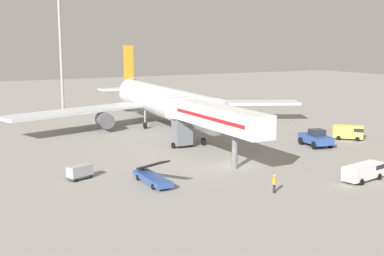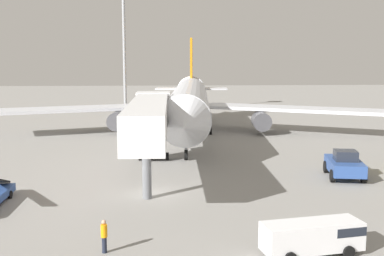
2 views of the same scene
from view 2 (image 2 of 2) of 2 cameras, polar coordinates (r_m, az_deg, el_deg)
name	(u,v)px [view 2 (image 2 of 2)]	position (r m, az deg, el deg)	size (l,w,h in m)	color
ground_plane	(152,195)	(38.26, -4.77, -7.87)	(300.00, 300.00, 0.00)	gray
airplane_at_gate	(189,102)	(66.37, -0.33, 3.04)	(54.41, 49.36, 13.94)	silver
jet_bridge	(150,119)	(42.41, -4.99, 1.11)	(3.56, 21.94, 7.10)	silver
pushback_tug	(345,165)	(45.30, 17.54, -4.15)	(3.72, 5.80, 2.52)	#2D4C8E
service_van_outer_left	(315,235)	(27.72, 14.27, -12.17)	(5.73, 2.84, 1.83)	white
ground_crew_worker_foreground	(104,235)	(27.53, -10.31, -12.34)	(0.50, 0.50, 1.88)	#1E2333
apron_light_mast	(124,20)	(91.53, -8.05, 12.53)	(2.40, 2.40, 25.19)	#93969B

